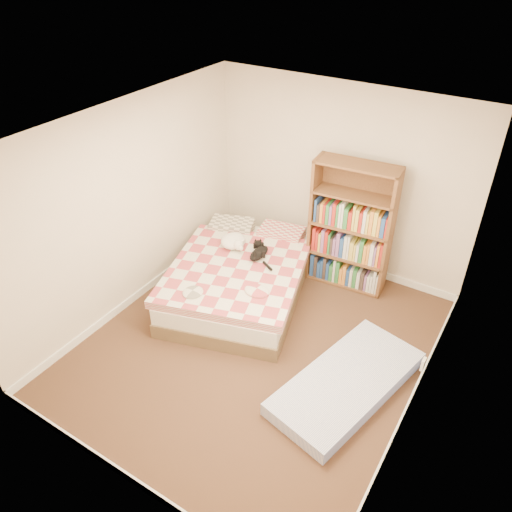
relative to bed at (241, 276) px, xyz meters
The scene contains 6 objects.
room 1.36m from the bed, 46.39° to the right, with size 3.51×4.01×2.51m.
bed is the anchor object (origin of this frame).
bookshelf 1.45m from the bed, 42.80° to the left, with size 1.05×0.42×1.69m.
floor_mattress 1.96m from the bed, 22.80° to the right, with size 0.78×1.74×0.16m, color #7783C6.
black_cat 0.40m from the bed, 50.81° to the left, with size 0.33×0.59×0.13m.
white_dog 0.46m from the bed, 141.12° to the left, with size 0.40×0.42×0.17m.
Camera 1 is at (2.19, -3.51, 4.03)m, focal length 35.00 mm.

